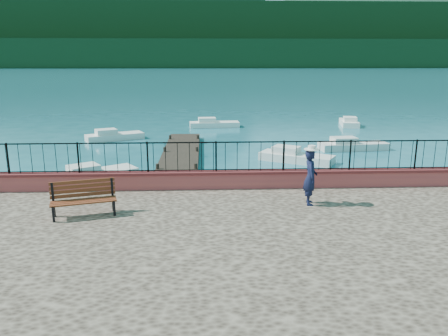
{
  "coord_description": "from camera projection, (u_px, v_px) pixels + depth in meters",
  "views": [
    {
      "loc": [
        -0.67,
        -10.07,
        5.31
      ],
      "look_at": [
        -0.12,
        2.0,
        2.3
      ],
      "focal_mm": 35.0,
      "sensor_mm": 36.0,
      "label": 1
    }
  ],
  "objects": [
    {
      "name": "boat_4",
      "position": [
        214.0,
        122.0,
        35.2
      ],
      "size": [
        4.03,
        1.57,
        0.8
      ],
      "primitive_type": "cube",
      "rotation": [
        0.0,
        0.0,
        0.07
      ],
      "color": "silver",
      "rests_on": "ground"
    },
    {
      "name": "railing",
      "position": [
        225.0,
        157.0,
        14.11
      ],
      "size": [
        27.0,
        0.05,
        0.95
      ],
      "primitive_type": "cube",
      "color": "black",
      "rests_on": "parapet"
    },
    {
      "name": "boat_2",
      "position": [
        353.0,
        143.0,
        26.37
      ],
      "size": [
        4.2,
        1.67,
        0.8
      ],
      "primitive_type": "cube",
      "rotation": [
        0.0,
        0.0,
        0.09
      ],
      "color": "silver",
      "rests_on": "ground"
    },
    {
      "name": "ground",
      "position": [
        232.0,
        275.0,
        11.07
      ],
      "size": [
        2000.0,
        2000.0,
        0.0
      ],
      "primitive_type": "plane",
      "color": "#19596B",
      "rests_on": "ground"
    },
    {
      "name": "boat_3",
      "position": [
        115.0,
        134.0,
        29.61
      ],
      "size": [
        3.98,
        2.81,
        0.8
      ],
      "primitive_type": "cube",
      "rotation": [
        0.0,
        0.0,
        0.45
      ],
      "color": "silver",
      "rests_on": "ground"
    },
    {
      "name": "boat_1",
      "position": [
        297.0,
        154.0,
        23.26
      ],
      "size": [
        4.01,
        3.12,
        0.8
      ],
      "primitive_type": "cube",
      "rotation": [
        0.0,
        0.0,
        -0.54
      ],
      "color": "silver",
      "rests_on": "ground"
    },
    {
      "name": "far_forest",
      "position": [
        204.0,
        54.0,
        299.72
      ],
      "size": [
        900.0,
        60.0,
        18.0
      ],
      "primitive_type": "cube",
      "color": "black",
      "rests_on": "ground"
    },
    {
      "name": "park_bench",
      "position": [
        84.0,
        206.0,
        11.74
      ],
      "size": [
        1.79,
        0.99,
        0.94
      ],
      "rotation": [
        0.0,
        0.0,
        0.27
      ],
      "color": "black",
      "rests_on": "promenade"
    },
    {
      "name": "boat_5",
      "position": [
        349.0,
        121.0,
        36.13
      ],
      "size": [
        1.93,
        3.51,
        0.8
      ],
      "primitive_type": "cube",
      "rotation": [
        0.0,
        0.0,
        1.37
      ],
      "color": "silver",
      "rests_on": "ground"
    },
    {
      "name": "dock",
      "position": [
        179.0,
        162.0,
        22.58
      ],
      "size": [
        2.0,
        16.0,
        0.3
      ],
      "primitive_type": "cube",
      "color": "#2D231C",
      "rests_on": "ground"
    },
    {
      "name": "person",
      "position": [
        310.0,
        177.0,
        12.57
      ],
      "size": [
        0.45,
        0.63,
        1.62
      ],
      "primitive_type": "imported",
      "rotation": [
        0.0,
        0.0,
        1.46
      ],
      "color": "black",
      "rests_on": "promenade"
    },
    {
      "name": "boat_0",
      "position": [
        96.0,
        172.0,
        19.68
      ],
      "size": [
        3.74,
        3.09,
        0.8
      ],
      "primitive_type": "cube",
      "rotation": [
        0.0,
        0.0,
        0.59
      ],
      "color": "silver",
      "rests_on": "ground"
    },
    {
      "name": "hat",
      "position": [
        312.0,
        148.0,
        12.36
      ],
      "size": [
        0.44,
        0.44,
        0.12
      ],
      "primitive_type": "cylinder",
      "color": "white",
      "rests_on": "person"
    },
    {
      "name": "companion_hill",
      "position": [
        374.0,
        64.0,
        563.71
      ],
      "size": [
        448.0,
        384.0,
        180.0
      ],
      "primitive_type": "ellipsoid",
      "color": "#142D23",
      "rests_on": "ground"
    },
    {
      "name": "parapet",
      "position": [
        225.0,
        179.0,
        14.3
      ],
      "size": [
        28.0,
        0.46,
        0.58
      ],
      "primitive_type": "cube",
      "color": "#B24740",
      "rests_on": "promenade"
    },
    {
      "name": "foothills",
      "position": [
        204.0,
        39.0,
        354.75
      ],
      "size": [
        900.0,
        120.0,
        44.0
      ],
      "primitive_type": "cube",
      "color": "black",
      "rests_on": "ground"
    }
  ]
}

